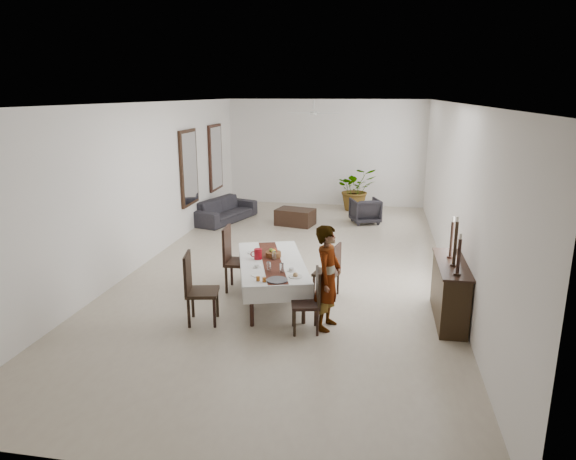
% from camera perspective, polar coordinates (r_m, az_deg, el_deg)
% --- Properties ---
extents(floor, '(6.00, 12.00, 0.00)m').
position_cam_1_polar(floor, '(10.40, 0.51, -3.94)').
color(floor, '#BFB198').
rests_on(floor, ground).
extents(ceiling, '(6.00, 12.00, 0.02)m').
position_cam_1_polar(ceiling, '(9.84, 0.55, 13.97)').
color(ceiling, white).
rests_on(ceiling, wall_back).
extents(wall_back, '(6.00, 0.02, 3.20)m').
position_cam_1_polar(wall_back, '(15.89, 4.19, 8.54)').
color(wall_back, white).
rests_on(wall_back, floor).
extents(wall_front, '(6.00, 0.02, 3.20)m').
position_cam_1_polar(wall_front, '(4.42, -12.78, -9.08)').
color(wall_front, white).
rests_on(wall_front, floor).
extents(wall_left, '(0.02, 12.00, 3.20)m').
position_cam_1_polar(wall_left, '(10.90, -15.28, 5.09)').
color(wall_left, white).
rests_on(wall_left, floor).
extents(wall_right, '(0.02, 12.00, 3.20)m').
position_cam_1_polar(wall_right, '(9.96, 17.85, 3.99)').
color(wall_right, white).
rests_on(wall_right, floor).
extents(dining_table_top, '(1.46, 2.29, 0.04)m').
position_cam_1_polar(dining_table_top, '(8.55, -1.81, -3.67)').
color(dining_table_top, black).
rests_on(dining_table_top, table_leg_fl).
extents(table_leg_fl, '(0.08, 0.08, 0.62)m').
position_cam_1_polar(table_leg_fl, '(7.70, -4.06, -8.50)').
color(table_leg_fl, black).
rests_on(table_leg_fl, floor).
extents(table_leg_fr, '(0.08, 0.08, 0.62)m').
position_cam_1_polar(table_leg_fr, '(7.77, 1.74, -8.25)').
color(table_leg_fr, black).
rests_on(table_leg_fr, floor).
extents(table_leg_bl, '(0.08, 0.08, 0.62)m').
position_cam_1_polar(table_leg_bl, '(9.59, -4.63, -3.71)').
color(table_leg_bl, black).
rests_on(table_leg_bl, floor).
extents(table_leg_br, '(0.08, 0.08, 0.62)m').
position_cam_1_polar(table_leg_br, '(9.64, 0.01, -3.55)').
color(table_leg_br, black).
rests_on(table_leg_br, floor).
extents(tablecloth_top, '(1.66, 2.49, 0.01)m').
position_cam_1_polar(tablecloth_top, '(8.54, -1.81, -3.50)').
color(tablecloth_top, silver).
rests_on(tablecloth_top, dining_table_top).
extents(tablecloth_drape_left, '(0.67, 2.19, 0.27)m').
position_cam_1_polar(tablecloth_drape_left, '(8.56, -5.27, -4.43)').
color(tablecloth_drape_left, white).
rests_on(tablecloth_drape_left, dining_table_top).
extents(tablecloth_drape_right, '(0.67, 2.19, 0.27)m').
position_cam_1_polar(tablecloth_drape_right, '(8.64, 1.63, -4.18)').
color(tablecloth_drape_right, silver).
rests_on(tablecloth_drape_right, dining_table_top).
extents(tablecloth_drape_near, '(1.00, 0.31, 0.27)m').
position_cam_1_polar(tablecloth_drape_near, '(7.52, -1.06, -7.16)').
color(tablecloth_drape_near, white).
rests_on(tablecloth_drape_near, dining_table_top).
extents(tablecloth_drape_far, '(1.00, 0.31, 0.27)m').
position_cam_1_polar(tablecloth_drape_far, '(9.66, -2.38, -2.10)').
color(tablecloth_drape_far, white).
rests_on(tablecloth_drape_far, dining_table_top).
extents(table_runner, '(0.93, 2.21, 0.00)m').
position_cam_1_polar(table_runner, '(8.54, -1.81, -3.46)').
color(table_runner, '#512317').
rests_on(table_runner, tablecloth_top).
extents(red_pitcher, '(0.17, 0.17, 0.18)m').
position_cam_1_polar(red_pitcher, '(8.62, -3.35, -2.68)').
color(red_pitcher, maroon).
rests_on(red_pitcher, tablecloth_top).
extents(pitcher_handle, '(0.11, 0.05, 0.11)m').
position_cam_1_polar(pitcher_handle, '(8.62, -3.85, -2.70)').
color(pitcher_handle, maroon).
rests_on(pitcher_handle, red_pitcher).
extents(wine_glass_near, '(0.06, 0.06, 0.15)m').
position_cam_1_polar(wine_glass_near, '(7.98, -0.70, -4.23)').
color(wine_glass_near, white).
rests_on(wine_glass_near, tablecloth_top).
extents(wine_glass_mid, '(0.06, 0.06, 0.15)m').
position_cam_1_polar(wine_glass_mid, '(8.05, -2.15, -4.07)').
color(wine_glass_mid, white).
rests_on(wine_glass_mid, tablecloth_top).
extents(wine_glass_far, '(0.06, 0.06, 0.15)m').
position_cam_1_polar(wine_glass_far, '(8.56, -1.54, -2.89)').
color(wine_glass_far, white).
rests_on(wine_glass_far, tablecloth_top).
extents(teacup_right, '(0.08, 0.08, 0.05)m').
position_cam_1_polar(teacup_right, '(8.06, 0.40, -4.41)').
color(teacup_right, silver).
rests_on(teacup_right, saucer_right).
extents(saucer_right, '(0.13, 0.13, 0.01)m').
position_cam_1_polar(saucer_right, '(8.06, 0.40, -4.55)').
color(saucer_right, silver).
rests_on(saucer_right, tablecloth_top).
extents(teacup_left, '(0.08, 0.08, 0.05)m').
position_cam_1_polar(teacup_left, '(8.22, -3.47, -4.03)').
color(teacup_left, white).
rests_on(teacup_left, saucer_left).
extents(saucer_left, '(0.13, 0.13, 0.01)m').
position_cam_1_polar(saucer_left, '(8.23, -3.47, -4.17)').
color(saucer_left, silver).
rests_on(saucer_left, tablecloth_top).
extents(plate_near_right, '(0.21, 0.21, 0.01)m').
position_cam_1_polar(plate_near_right, '(7.82, 0.83, -5.18)').
color(plate_near_right, silver).
rests_on(plate_near_right, tablecloth_top).
extents(bread_near_right, '(0.08, 0.08, 0.08)m').
position_cam_1_polar(bread_near_right, '(7.81, 0.83, -5.01)').
color(bread_near_right, tan).
rests_on(bread_near_right, plate_near_right).
extents(plate_near_left, '(0.21, 0.21, 0.01)m').
position_cam_1_polar(plate_near_left, '(7.89, -3.32, -5.00)').
color(plate_near_left, white).
rests_on(plate_near_left, tablecloth_top).
extents(plate_far_left, '(0.21, 0.21, 0.01)m').
position_cam_1_polar(plate_far_left, '(8.98, -3.87, -2.51)').
color(plate_far_left, silver).
rests_on(plate_far_left, tablecloth_top).
extents(serving_tray, '(0.32, 0.32, 0.02)m').
position_cam_1_polar(serving_tray, '(7.66, -1.22, -5.59)').
color(serving_tray, '#404045').
rests_on(serving_tray, tablecloth_top).
extents(jam_jar_a, '(0.06, 0.06, 0.07)m').
position_cam_1_polar(jam_jar_a, '(7.61, -2.66, -5.54)').
color(jam_jar_a, brown).
rests_on(jam_jar_a, tablecloth_top).
extents(jam_jar_b, '(0.06, 0.06, 0.07)m').
position_cam_1_polar(jam_jar_b, '(7.66, -3.35, -5.43)').
color(jam_jar_b, '#985116').
rests_on(jam_jar_b, tablecloth_top).
extents(fruit_basket, '(0.27, 0.27, 0.09)m').
position_cam_1_polar(fruit_basket, '(8.74, -1.65, -2.73)').
color(fruit_basket, brown).
rests_on(fruit_basket, tablecloth_top).
extents(fruit_red, '(0.08, 0.08, 0.08)m').
position_cam_1_polar(fruit_red, '(8.74, -1.49, -2.27)').
color(fruit_red, maroon).
rests_on(fruit_red, fruit_basket).
extents(fruit_green, '(0.07, 0.07, 0.07)m').
position_cam_1_polar(fruit_green, '(8.74, -1.89, -2.27)').
color(fruit_green, '#5C7924').
rests_on(fruit_green, fruit_basket).
extents(fruit_yellow, '(0.07, 0.07, 0.07)m').
position_cam_1_polar(fruit_yellow, '(8.68, -1.62, -2.40)').
color(fruit_yellow, yellow).
rests_on(fruit_yellow, fruit_basket).
extents(chair_right_near_seat, '(0.48, 0.48, 0.05)m').
position_cam_1_polar(chair_right_near_seat, '(7.49, 1.94, -8.25)').
color(chair_right_near_seat, black).
rests_on(chair_right_near_seat, chair_right_near_leg_fl).
extents(chair_right_near_leg_fl, '(0.05, 0.05, 0.40)m').
position_cam_1_polar(chair_right_near_leg_fl, '(7.45, 3.30, -10.29)').
color(chair_right_near_leg_fl, black).
rests_on(chair_right_near_leg_fl, floor).
extents(chair_right_near_leg_fr, '(0.05, 0.05, 0.40)m').
position_cam_1_polar(chair_right_near_leg_fr, '(7.74, 3.06, -9.25)').
color(chair_right_near_leg_fr, black).
rests_on(chair_right_near_leg_fr, floor).
extents(chair_right_near_leg_bl, '(0.05, 0.05, 0.40)m').
position_cam_1_polar(chair_right_near_leg_bl, '(7.42, 0.73, -10.35)').
color(chair_right_near_leg_bl, black).
rests_on(chair_right_near_leg_bl, floor).
extents(chair_right_near_leg_br, '(0.05, 0.05, 0.40)m').
position_cam_1_polar(chair_right_near_leg_br, '(7.72, 0.60, -9.31)').
color(chair_right_near_leg_br, black).
rests_on(chair_right_near_leg_br, floor).
extents(chair_right_near_back, '(0.12, 0.40, 0.51)m').
position_cam_1_polar(chair_right_near_back, '(7.40, 3.37, -6.28)').
color(chair_right_near_back, black).
rests_on(chair_right_near_back, chair_right_near_seat).
extents(chair_right_far_seat, '(0.47, 0.47, 0.04)m').
position_cam_1_polar(chair_right_far_seat, '(8.76, 4.27, -4.81)').
color(chair_right_far_seat, black).
rests_on(chair_right_far_seat, chair_right_far_leg_fl).
extents(chair_right_far_leg_fl, '(0.05, 0.05, 0.39)m').
position_cam_1_polar(chair_right_far_leg_fl, '(8.65, 4.91, -6.64)').
color(chair_right_far_leg_fl, black).
rests_on(chair_right_far_leg_fl, floor).
extents(chair_right_far_leg_fr, '(0.05, 0.05, 0.39)m').
position_cam_1_polar(chair_right_far_leg_fr, '(8.94, 5.57, -5.93)').
color(chair_right_far_leg_fr, black).
rests_on(chair_right_far_leg_fr, floor).
extents(chair_right_far_leg_bl, '(0.05, 0.05, 0.39)m').
position_cam_1_polar(chair_right_far_leg_bl, '(8.75, 2.89, -6.35)').
color(chair_right_far_leg_bl, black).
rests_on(chair_right_far_leg_bl, floor).
extents(chair_right_far_leg_br, '(0.05, 0.05, 0.39)m').
position_cam_1_polar(chair_right_far_leg_br, '(9.03, 3.60, -5.66)').
color(chair_right_far_leg_br, black).
rests_on(chair_right_far_leg_br, floor).
extents(chair_right_far_back, '(0.12, 0.39, 0.50)m').
position_cam_1_polar(chair_right_far_back, '(8.62, 5.43, -3.28)').
color(chair_right_far_back, black).
rests_on(chair_right_far_back, chair_right_far_seat).
extents(chair_left_near_seat, '(0.54, 0.54, 0.05)m').
position_cam_1_polar(chair_left_near_seat, '(7.85, -9.47, -6.84)').
color(chair_left_near_seat, black).
rests_on(chair_left_near_seat, chair_left_near_leg_fl).
extents(chair_left_near_leg_fl, '(0.05, 0.05, 0.46)m').
position_cam_1_polar(chair_left_near_leg_fl, '(8.15, -10.53, -8.00)').
color(chair_left_near_leg_fl, black).
rests_on(chair_left_near_leg_fl, floor).
extents(chair_left_near_leg_fr, '(0.05, 0.05, 0.46)m').
position_cam_1_polar(chair_left_near_leg_fr, '(7.81, -10.97, -9.08)').
color(chair_left_near_leg_fr, black).
rests_on(chair_left_near_leg_fr, floor).
extents(chair_left_near_leg_bl, '(0.05, 0.05, 0.46)m').
position_cam_1_polar(chair_left_near_leg_bl, '(8.10, -7.87, -8.03)').
color(chair_left_near_leg_bl, black).
rests_on(chair_left_near_leg_bl, floor).
extents(chair_left_near_leg_br, '(0.05, 0.05, 0.46)m').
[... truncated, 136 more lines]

